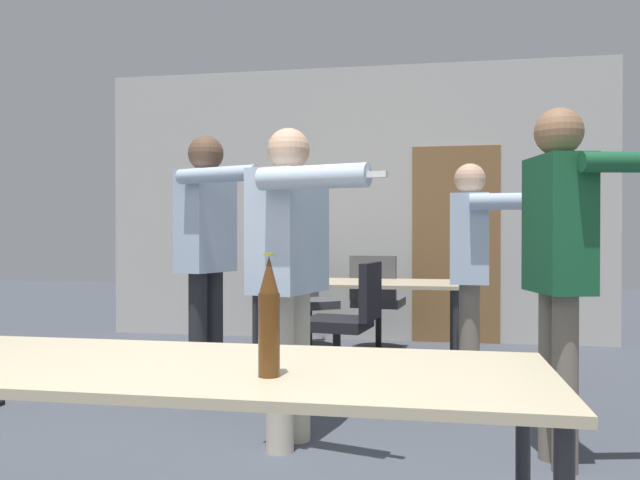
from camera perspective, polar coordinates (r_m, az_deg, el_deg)
back_wall at (r=6.74m, az=3.16°, el=3.25°), size 5.45×0.12×2.92m
conference_table_near at (r=2.11m, az=-13.29°, el=-12.39°), size 2.38×0.78×0.72m
conference_table_far at (r=5.45m, az=3.45°, el=-4.48°), size 1.77×0.80×0.72m
person_far_watching at (r=4.32m, az=-10.24°, el=0.17°), size 0.74×0.77×1.81m
person_left_plaid at (r=4.53m, az=13.71°, el=-1.49°), size 0.75×0.72×1.63m
person_near_casual at (r=3.27m, az=21.20°, el=-0.60°), size 0.86×0.57×1.75m
person_right_polo at (r=3.33m, az=-2.67°, el=-1.50°), size 0.75×0.82×1.70m
office_chair_side_rolled at (r=6.27m, az=-1.29°, el=-6.03°), size 0.67×0.68×0.90m
office_chair_far_left at (r=4.67m, az=2.44°, el=-8.10°), size 0.59×0.53×0.93m
office_chair_near_pushed at (r=6.05m, az=5.22°, el=-6.07°), size 0.52×0.58×0.93m
beer_bottle at (r=1.84m, az=-4.68°, el=-7.16°), size 0.06×0.06×0.36m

